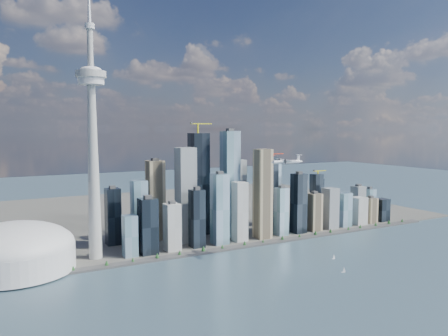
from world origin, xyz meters
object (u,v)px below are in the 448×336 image
needle_tower (93,138)px  airplane (287,161)px  sailboat_east (334,257)px  dome_stadium (16,250)px  sailboat_west (344,271)px

needle_tower → airplane: bearing=-26.7°
airplane → sailboat_east: bearing=-25.8°
dome_stadium → needle_tower: bearing=4.1°
sailboat_west → dome_stadium: bearing=174.4°
needle_tower → airplane: (331.57, -166.56, -45.00)m
needle_tower → sailboat_east: size_ratio=56.50×
dome_stadium → airplane: airplane is taller
sailboat_west → sailboat_east: bearing=82.8°
sailboat_west → needle_tower: bearing=165.1°
dome_stadium → sailboat_west: (509.59, -277.03, -35.97)m
airplane → sailboat_west: size_ratio=6.43×
sailboat_west → sailboat_east: (40.58, 69.99, -0.34)m
sailboat_west → sailboat_east: size_ratio=1.11×
dome_stadium → sailboat_west: bearing=-28.5°
sailboat_east → airplane: bearing=150.1°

